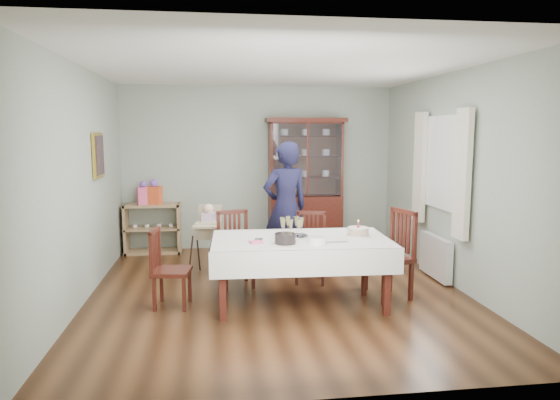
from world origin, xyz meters
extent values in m
plane|color=#593319|center=(0.00, 0.00, 0.00)|extent=(5.00, 5.00, 0.00)
plane|color=#9EAA99|center=(0.00, 2.50, 1.35)|extent=(4.50, 0.00, 4.50)
plane|color=#9EAA99|center=(-2.25, 0.00, 1.35)|extent=(0.00, 5.00, 5.00)
plane|color=#9EAA99|center=(2.25, 0.00, 1.35)|extent=(0.00, 5.00, 5.00)
plane|color=white|center=(0.00, 0.00, 2.70)|extent=(5.00, 5.00, 0.00)
cube|color=#481B12|center=(0.20, -0.43, 0.72)|extent=(1.94, 1.12, 0.06)
cube|color=silver|center=(0.20, -0.43, 0.76)|extent=(2.04, 1.22, 0.01)
cube|color=#481B12|center=(0.75, 2.26, 0.45)|extent=(1.20, 0.45, 0.90)
cube|color=white|center=(0.75, 2.07, 1.50)|extent=(1.12, 0.01, 1.16)
cube|color=#481B12|center=(0.75, 2.26, 2.14)|extent=(1.30, 0.48, 0.07)
cube|color=tan|center=(-1.75, 2.28, 0.02)|extent=(0.90, 0.38, 0.04)
cube|color=tan|center=(-1.75, 2.28, 0.40)|extent=(0.90, 0.38, 0.03)
cube|color=tan|center=(-1.75, 2.28, 0.78)|extent=(0.90, 0.38, 0.04)
cube|color=tan|center=(-2.17, 2.28, 0.40)|extent=(0.04, 0.38, 0.80)
cube|color=tan|center=(-1.33, 2.28, 0.40)|extent=(0.04, 0.38, 0.80)
cube|color=gold|center=(-2.22, 0.80, 1.65)|extent=(0.04, 0.48, 0.58)
cube|color=white|center=(2.22, 0.30, 1.55)|extent=(0.04, 1.02, 1.22)
cube|color=silver|center=(2.16, -0.32, 1.45)|extent=(0.07, 0.30, 1.55)
cube|color=silver|center=(2.16, 0.92, 1.45)|extent=(0.07, 0.30, 1.55)
cube|color=white|center=(2.16, 0.30, 0.30)|extent=(0.10, 0.80, 0.55)
cube|color=#481B12|center=(-0.49, 0.32, 0.43)|extent=(0.50, 0.50, 0.05)
cube|color=#481B12|center=(-0.53, 0.51, 0.69)|extent=(0.41, 0.12, 0.50)
cube|color=#481B12|center=(0.48, 0.37, 0.42)|extent=(0.49, 0.49, 0.05)
cube|color=#481B12|center=(0.52, 0.55, 0.66)|extent=(0.39, 0.13, 0.48)
cube|color=#481B12|center=(-1.23, -0.35, 0.41)|extent=(0.45, 0.45, 0.05)
cube|color=#481B12|center=(-1.41, -0.32, 0.65)|extent=(0.09, 0.38, 0.47)
cube|color=#481B12|center=(1.25, -0.39, 0.48)|extent=(0.59, 0.59, 0.05)
cube|color=#481B12|center=(1.45, -0.32, 0.77)|extent=(0.18, 0.44, 0.55)
imported|color=black|center=(0.22, 0.89, 0.91)|extent=(0.76, 0.61, 1.82)
cube|color=tan|center=(-0.83, 0.90, 0.63)|extent=(0.37, 0.35, 0.23)
cube|color=tan|center=(-0.83, 0.90, 0.81)|extent=(0.33, 0.12, 0.27)
cube|color=tan|center=(-0.83, 0.90, 0.70)|extent=(0.37, 0.22, 0.03)
cube|color=#C9A7CB|center=(-0.83, 0.90, 0.78)|extent=(0.19, 0.17, 0.17)
sphere|color=beige|center=(-0.83, 0.90, 0.91)|extent=(0.14, 0.14, 0.14)
cylinder|color=silver|center=(0.11, -0.36, 0.77)|extent=(0.37, 0.37, 0.01)
torus|color=silver|center=(0.11, -0.36, 0.78)|extent=(0.37, 0.37, 0.01)
cylinder|color=white|center=(0.87, -0.42, 0.77)|extent=(0.28, 0.28, 0.02)
cylinder|color=brown|center=(0.87, -0.42, 0.82)|extent=(0.24, 0.24, 0.09)
cylinder|color=silver|center=(0.87, -0.42, 0.86)|extent=(0.24, 0.24, 0.01)
cylinder|color=#F24C4C|center=(0.87, -0.42, 0.90)|extent=(0.01, 0.01, 0.07)
sphere|color=yellow|center=(0.87, -0.42, 0.94)|extent=(0.02, 0.02, 0.02)
cylinder|color=black|center=(-0.01, -0.67, 0.81)|extent=(0.24, 0.24, 0.11)
cylinder|color=white|center=(0.32, -0.76, 0.80)|extent=(0.21, 0.21, 0.08)
cube|color=#F2598D|center=(-0.31, -0.61, 0.77)|extent=(0.16, 0.16, 0.02)
cube|color=silver|center=(0.54, -0.71, 0.77)|extent=(0.27, 0.04, 0.01)
cube|color=#F2598D|center=(-1.87, 2.26, 0.94)|extent=(0.24, 0.19, 0.28)
sphere|color=#E533B2|center=(-1.87, 2.26, 1.13)|extent=(0.11, 0.11, 0.11)
cube|color=#EC5425|center=(-1.71, 2.26, 0.94)|extent=(0.25, 0.21, 0.28)
sphere|color=#E533B2|center=(-1.71, 2.26, 1.14)|extent=(0.13, 0.13, 0.13)
camera|label=1|loc=(-0.75, -5.85, 1.94)|focal=32.00mm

